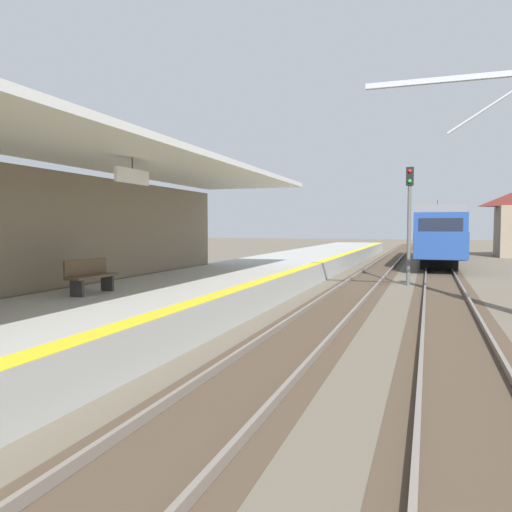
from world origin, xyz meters
The scene contains 7 objects.
station_platform centered at (-2.50, 16.00, 0.45)m, with size 5.00×80.00×0.91m.
station_building_with_canopy centered at (-4.30, 9.29, 2.66)m, with size 4.85×24.00×4.43m.
track_pair_nearest_platform centered at (1.90, 20.00, 0.05)m, with size 2.34×120.00×0.16m.
track_pair_middle centered at (5.30, 20.00, 0.05)m, with size 2.34×120.00×0.16m.
approaching_train centered at (5.30, 38.93, 2.18)m, with size 2.93×19.60×4.76m.
rail_signal_post centered at (3.85, 23.61, 3.19)m, with size 0.32×0.34×5.20m.
platform_bench centered at (-3.37, 11.14, 1.37)m, with size 0.45×1.60×0.88m.
Camera 1 is at (4.66, 0.77, 2.58)m, focal length 34.81 mm.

